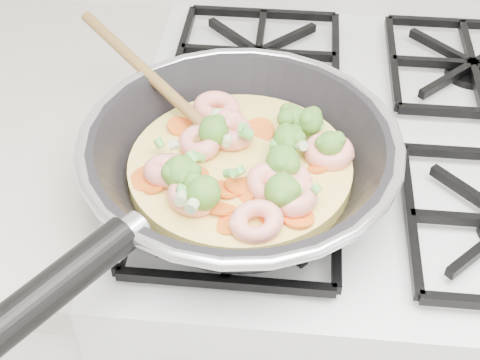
{
  "coord_description": "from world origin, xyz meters",
  "views": [
    {
      "loc": [
        -0.09,
        1.03,
        1.46
      ],
      "look_at": [
        -0.15,
        1.57,
        0.93
      ],
      "focal_mm": 50.86,
      "sensor_mm": 36.0,
      "label": 1
    }
  ],
  "objects": [
    {
      "name": "skillet",
      "position": [
        -0.15,
        1.57,
        0.96
      ],
      "size": [
        0.4,
        0.51,
        0.1
      ],
      "rotation": [
        0.0,
        0.0,
        -0.11
      ],
      "color": "black",
      "rests_on": "stove"
    },
    {
      "name": "stove",
      "position": [
        0.0,
        1.7,
        0.46
      ],
      "size": [
        0.6,
        0.6,
        0.92
      ],
      "color": "white",
      "rests_on": "ground"
    }
  ]
}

